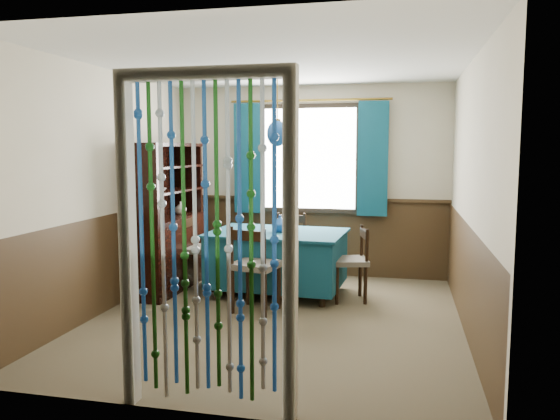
% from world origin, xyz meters
% --- Properties ---
extents(floor, '(4.00, 4.00, 0.00)m').
position_xyz_m(floor, '(0.00, 0.00, 0.00)').
color(floor, brown).
rests_on(floor, ground).
extents(ceiling, '(4.00, 4.00, 0.00)m').
position_xyz_m(ceiling, '(0.00, 0.00, 2.50)').
color(ceiling, silver).
rests_on(ceiling, ground).
extents(wall_back, '(3.60, 0.00, 3.60)m').
position_xyz_m(wall_back, '(0.00, 2.00, 1.25)').
color(wall_back, beige).
rests_on(wall_back, ground).
extents(wall_front, '(3.60, 0.00, 3.60)m').
position_xyz_m(wall_front, '(0.00, -2.00, 1.25)').
color(wall_front, beige).
rests_on(wall_front, ground).
extents(wall_left, '(0.00, 4.00, 4.00)m').
position_xyz_m(wall_left, '(-1.80, 0.00, 1.25)').
color(wall_left, beige).
rests_on(wall_left, ground).
extents(wall_right, '(0.00, 4.00, 4.00)m').
position_xyz_m(wall_right, '(1.80, 0.00, 1.25)').
color(wall_right, beige).
rests_on(wall_right, ground).
extents(wainscot_back, '(3.60, 0.00, 3.60)m').
position_xyz_m(wainscot_back, '(0.00, 1.99, 0.50)').
color(wainscot_back, '#392715').
rests_on(wainscot_back, ground).
extents(wainscot_front, '(3.60, 0.00, 3.60)m').
position_xyz_m(wainscot_front, '(0.00, -1.99, 0.50)').
color(wainscot_front, '#392715').
rests_on(wainscot_front, ground).
extents(wainscot_left, '(0.00, 4.00, 4.00)m').
position_xyz_m(wainscot_left, '(-1.79, 0.00, 0.50)').
color(wainscot_left, '#392715').
rests_on(wainscot_left, ground).
extents(wainscot_right, '(0.00, 4.00, 4.00)m').
position_xyz_m(wainscot_right, '(1.79, 0.00, 0.50)').
color(wainscot_right, '#392715').
rests_on(wainscot_right, ground).
extents(window, '(1.32, 0.12, 1.42)m').
position_xyz_m(window, '(0.00, 1.95, 1.55)').
color(window, black).
rests_on(window, wall_back).
extents(doorway, '(1.16, 0.12, 2.18)m').
position_xyz_m(doorway, '(0.00, -1.94, 1.05)').
color(doorway, silver).
rests_on(doorway, ground).
extents(dining_table, '(1.58, 1.14, 0.73)m').
position_xyz_m(dining_table, '(-0.20, 0.91, 0.43)').
color(dining_table, '#103F52').
rests_on(dining_table, floor).
extents(chair_near, '(0.52, 0.51, 0.90)m').
position_xyz_m(chair_near, '(-0.27, 0.18, 0.48)').
color(chair_near, black).
rests_on(chair_near, floor).
extents(chair_far, '(0.46, 0.44, 0.85)m').
position_xyz_m(chair_far, '(-0.19, 1.57, 0.46)').
color(chair_far, black).
rests_on(chair_far, floor).
extents(chair_left, '(0.42, 0.44, 0.88)m').
position_xyz_m(chair_left, '(-1.16, 1.00, 0.47)').
color(chair_left, black).
rests_on(chair_left, floor).
extents(chair_right, '(0.48, 0.49, 0.82)m').
position_xyz_m(chair_right, '(0.67, 0.83, 0.44)').
color(chair_right, black).
rests_on(chair_right, floor).
extents(sideboard, '(0.51, 1.35, 1.75)m').
position_xyz_m(sideboard, '(-1.55, 0.85, 0.61)').
color(sideboard, black).
rests_on(sideboard, floor).
extents(pendant_lamp, '(0.24, 0.24, 0.79)m').
position_xyz_m(pendant_lamp, '(-0.20, 0.91, 1.85)').
color(pendant_lamp, olive).
rests_on(pendant_lamp, ceiling).
extents(vase_table, '(0.19, 0.19, 0.18)m').
position_xyz_m(vase_table, '(-0.17, 0.91, 0.82)').
color(vase_table, navy).
rests_on(vase_table, dining_table).
extents(bowl_shelf, '(0.29, 0.29, 0.05)m').
position_xyz_m(bowl_shelf, '(-1.49, 0.52, 1.22)').
color(bowl_shelf, beige).
rests_on(bowl_shelf, sideboard).
extents(vase_sideboard, '(0.20, 0.20, 0.17)m').
position_xyz_m(vase_sideboard, '(-1.49, 1.15, 0.96)').
color(vase_sideboard, beige).
rests_on(vase_sideboard, sideboard).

